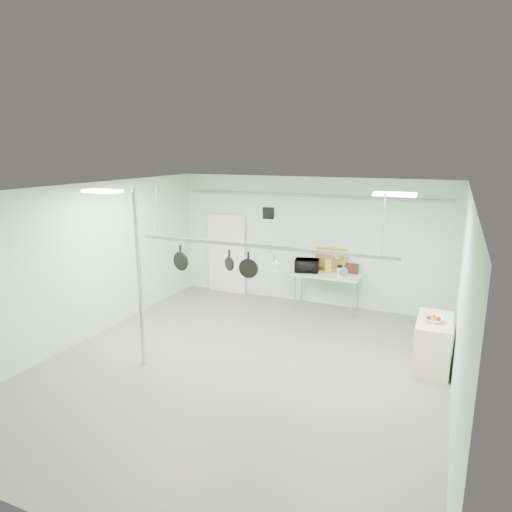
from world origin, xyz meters
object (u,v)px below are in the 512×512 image
at_px(prep_table, 327,277).
at_px(coffee_canister, 341,272).
at_px(microwave, 307,265).
at_px(skillet_right, 248,265).
at_px(fruit_bowl, 434,320).
at_px(side_cabinet, 433,343).
at_px(skillet_mid, 229,260).
at_px(pot_rack, 258,245).
at_px(chrome_pole, 139,280).
at_px(skillet_left, 181,258).

relative_size(prep_table, coffee_canister, 7.10).
distance_m(microwave, skillet_right, 3.39).
height_order(coffee_canister, fruit_bowl, coffee_canister).
distance_m(side_cabinet, microwave, 3.83).
distance_m(fruit_bowl, skillet_right, 3.39).
relative_size(prep_table, skillet_mid, 4.34).
height_order(microwave, skillet_mid, skillet_mid).
distance_m(pot_rack, coffee_canister, 3.51).
xyz_separation_m(chrome_pole, side_cabinet, (4.85, 2.00, -1.15)).
xyz_separation_m(fruit_bowl, skillet_left, (-4.54, -0.97, 0.89)).
bearing_deg(fruit_bowl, skillet_mid, -164.50).
xyz_separation_m(chrome_pole, pot_rack, (1.90, 0.90, 0.63)).
xyz_separation_m(chrome_pole, skillet_right, (1.71, 0.90, 0.24)).
bearing_deg(pot_rack, prep_table, 83.09).
bearing_deg(side_cabinet, skillet_left, -166.45).
bearing_deg(pot_rack, skillet_left, 180.00).
bearing_deg(fruit_bowl, skillet_right, -162.72).
height_order(pot_rack, fruit_bowl, pot_rack).
xyz_separation_m(microwave, skillet_left, (-1.49, -3.30, 0.77)).
xyz_separation_m(coffee_canister, skillet_mid, (-1.32, -3.21, 0.88)).
relative_size(side_cabinet, skillet_mid, 3.26).
distance_m(skillet_left, skillet_right, 1.42).
relative_size(side_cabinet, coffee_canister, 5.32).
xyz_separation_m(microwave, coffee_canister, (0.87, -0.09, -0.05)).
xyz_separation_m(fruit_bowl, skillet_right, (-3.12, -0.97, 0.90)).
distance_m(pot_rack, skillet_mid, 0.66).
xyz_separation_m(coffee_canister, fruit_bowl, (2.18, -2.24, -0.08)).
bearing_deg(skillet_mid, microwave, 112.47).
height_order(pot_rack, skillet_mid, pot_rack).
height_order(pot_rack, skillet_left, pot_rack).
xyz_separation_m(pot_rack, skillet_right, (-0.19, 0.00, -0.39)).
relative_size(chrome_pole, microwave, 5.56).
relative_size(side_cabinet, microwave, 2.08).
distance_m(chrome_pole, pot_rack, 2.19).
height_order(skillet_left, skillet_right, same).
distance_m(side_cabinet, skillet_mid, 3.97).
bearing_deg(fruit_bowl, microwave, 142.51).
distance_m(chrome_pole, side_cabinet, 5.37).
bearing_deg(skillet_right, skillet_left, 171.50).
bearing_deg(chrome_pole, microwave, 67.04).
xyz_separation_m(chrome_pole, prep_table, (2.30, 4.20, -0.77)).
bearing_deg(chrome_pole, skillet_left, 72.35).
relative_size(prep_table, microwave, 2.78).
bearing_deg(skillet_left, microwave, 77.15).
bearing_deg(skillet_left, skillet_right, 11.49).
bearing_deg(chrome_pole, pot_rack, 25.35).
xyz_separation_m(skillet_left, skillet_mid, (1.04, 0.00, 0.07)).
relative_size(coffee_canister, skillet_right, 0.46).
relative_size(microwave, skillet_left, 1.15).
bearing_deg(microwave, side_cabinet, 132.17).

